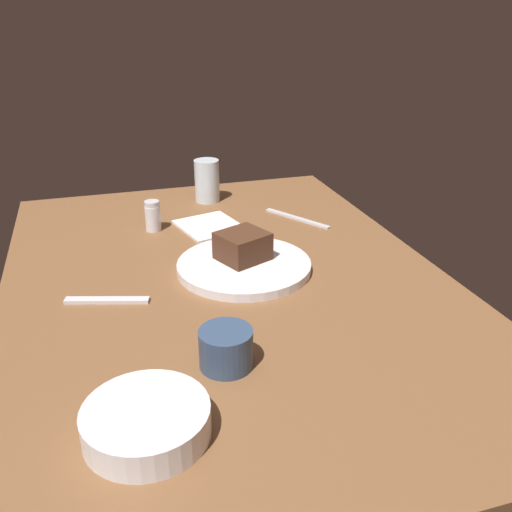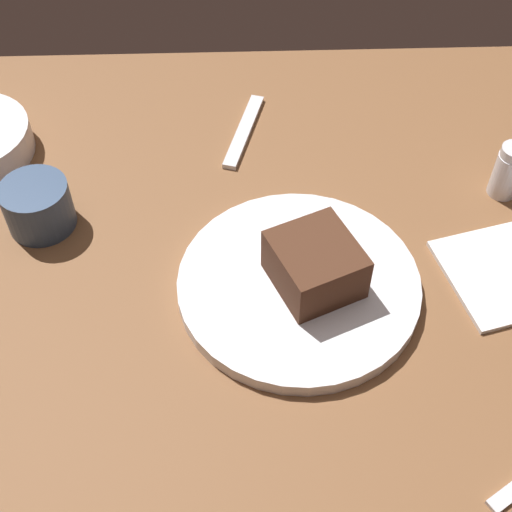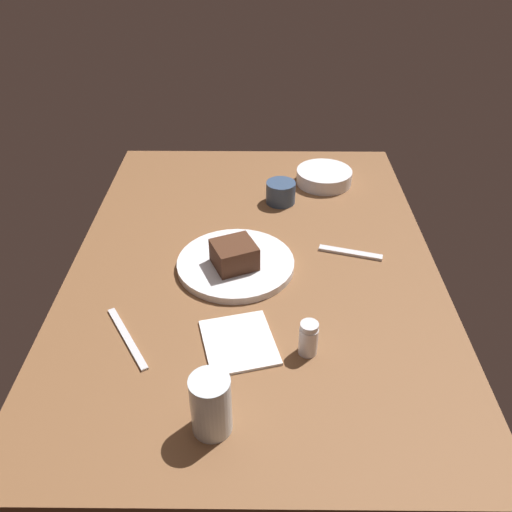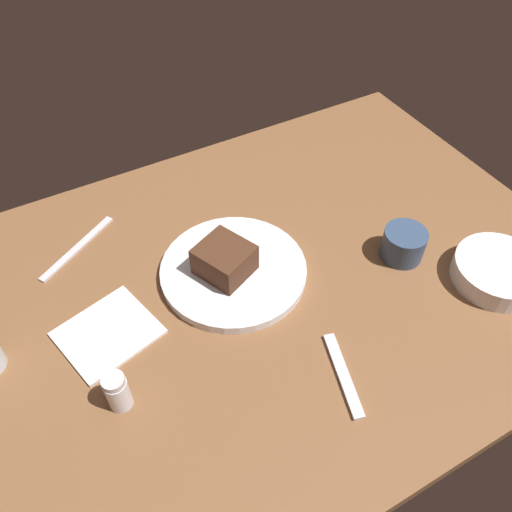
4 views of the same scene
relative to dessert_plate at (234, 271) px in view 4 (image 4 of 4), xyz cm
name	(u,v)px [view 4 (image 4 of 4)]	position (x,y,z in cm)	size (l,w,h in cm)	color
dining_table	(258,288)	(2.88, -4.13, -2.39)	(120.00, 84.00, 3.00)	brown
dessert_plate	(234,271)	(0.00, 0.00, 0.00)	(26.72, 26.72, 1.77)	silver
chocolate_cake_slice	(225,260)	(-1.56, 0.18, 3.69)	(8.41, 8.98, 5.61)	#472819
salt_shaker	(117,391)	(-26.53, -14.56, 2.64)	(3.59, 3.59, 7.15)	silver
side_bowl	(498,271)	(41.13, -24.01, 1.14)	(15.95, 15.95, 4.05)	silver
coffee_cup	(403,244)	(29.93, -11.10, 2.08)	(7.99, 7.99, 5.94)	#334766
dessert_spoon	(343,375)	(5.40, -26.98, -0.54)	(15.00, 1.80, 0.70)	silver
butter_knife	(78,248)	(-23.36, 20.11, -0.64)	(19.00, 1.40, 0.50)	silver
folded_napkin	(108,333)	(-24.40, -1.58, -0.59)	(14.93, 13.21, 0.60)	white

